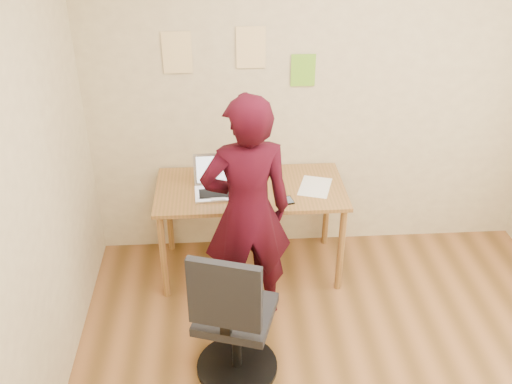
{
  "coord_description": "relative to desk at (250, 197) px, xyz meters",
  "views": [
    {
      "loc": [
        -0.73,
        -2.28,
        2.84
      ],
      "look_at": [
        -0.52,
        0.95,
        0.95
      ],
      "focal_mm": 40.0,
      "sensor_mm": 36.0,
      "label": 1
    }
  ],
  "objects": [
    {
      "name": "room",
      "position": [
        0.53,
        -1.38,
        0.7
      ],
      "size": [
        3.58,
        3.58,
        2.78
      ],
      "color": "brown",
      "rests_on": "ground"
    },
    {
      "name": "desk",
      "position": [
        0.0,
        0.0,
        0.0
      ],
      "size": [
        1.4,
        0.7,
        0.74
      ],
      "color": "#986634",
      "rests_on": "ground"
    },
    {
      "name": "wall_note_left",
      "position": [
        -0.5,
        0.36,
        1.0
      ],
      "size": [
        0.21,
        0.0,
        0.3
      ],
      "primitive_type": "cube",
      "color": "#FEDB97",
      "rests_on": "room"
    },
    {
      "name": "wall_note_right",
      "position": [
        0.41,
        0.36,
        0.86
      ],
      "size": [
        0.18,
        0.0,
        0.24
      ],
      "primitive_type": "cube",
      "color": "#77C42C",
      "rests_on": "room"
    },
    {
      "name": "laptop",
      "position": [
        -0.24,
        -0.03,
        0.14
      ],
      "size": [
        0.35,
        0.32,
        0.25
      ],
      "rotation": [
        0.0,
        0.0,
        0.05
      ],
      "color": "silver",
      "rests_on": "desk"
    },
    {
      "name": "phone",
      "position": [
        0.26,
        -0.21,
        0.09
      ],
      "size": [
        0.08,
        0.12,
        0.01
      ],
      "rotation": [
        0.0,
        0.0,
        0.22
      ],
      "color": "black",
      "rests_on": "desk"
    },
    {
      "name": "paper_sheet",
      "position": [
        0.48,
        -0.02,
        0.09
      ],
      "size": [
        0.3,
        0.36,
        0.0
      ],
      "primitive_type": "cube",
      "rotation": [
        0.0,
        0.0,
        -0.31
      ],
      "color": "white",
      "rests_on": "desk"
    },
    {
      "name": "office_chair",
      "position": [
        -0.17,
        -1.11,
        -0.23
      ],
      "size": [
        0.55,
        0.56,
        1.0
      ],
      "rotation": [
        0.0,
        0.0,
        -0.31
      ],
      "color": "black",
      "rests_on": "ground"
    },
    {
      "name": "person",
      "position": [
        -0.05,
        -0.49,
        0.18
      ],
      "size": [
        0.65,
        0.47,
        1.66
      ],
      "primitive_type": "imported",
      "rotation": [
        0.0,
        0.0,
        3.28
      ],
      "color": "black",
      "rests_on": "ground"
    },
    {
      "name": "wall_note_mid",
      "position": [
        0.03,
        0.36,
        1.03
      ],
      "size": [
        0.21,
        0.0,
        0.3
      ],
      "primitive_type": "cube",
      "color": "#FEDB97",
      "rests_on": "room"
    }
  ]
}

